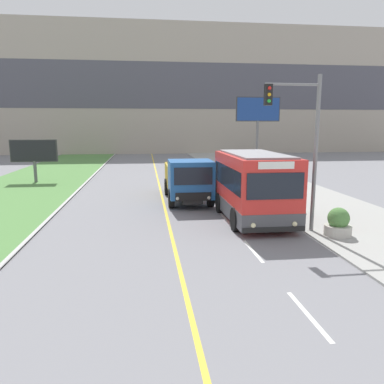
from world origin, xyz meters
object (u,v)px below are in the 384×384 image
Objects in this scene: traffic_light_mast at (302,135)px; billboard_large at (258,113)px; city_bus at (254,187)px; dump_truck at (188,181)px; billboard_small at (34,152)px; planter_round_second at (293,201)px; planter_round_third at (268,187)px; planter_round_near at (338,223)px.

billboard_large reaches higher than traffic_light_mast.
traffic_light_mast reaches higher than city_bus.
billboard_small reaches higher than dump_truck.
city_bus is at bearing 120.14° from traffic_light_mast.
planter_round_second is at bearing -37.57° from billboard_small.
dump_truck is 5.37m from planter_round_third.
traffic_light_mast is at bearing 148.21° from planter_round_near.
planter_round_third is (0.03, 8.77, 0.01)m from planter_round_near.
planter_round_third reaches higher than planter_round_second.
city_bus is 5.21× the size of planter_round_second.
billboard_large is 18.61m from planter_round_second.
dump_truck is 6.10× the size of planter_round_second.
billboard_large is at bearing 15.38° from billboard_small.
billboard_large reaches higher than dump_truck.
planter_round_second is (15.99, -12.30, -1.78)m from billboard_small.
planter_round_near is 0.97× the size of planter_round_third.
billboard_large reaches higher than planter_round_second.
billboard_small is 20.26m from planter_round_second.
billboard_large is at bearing 77.72° from traffic_light_mast.
planter_round_near is 4.39m from planter_round_second.
planter_round_near is (-3.28, -22.01, -4.94)m from billboard_large.
planter_round_third is (5.15, 1.35, -0.69)m from dump_truck.
city_bus is 5.03× the size of planter_round_third.
city_bus is 4.09m from planter_round_near.
dump_truck is 0.97× the size of billboard_large.
city_bus is 5.17× the size of planter_round_near.
planter_round_third is at bearing 80.27° from traffic_light_mast.
billboard_large is at bearing 60.06° from dump_truck.
planter_round_second is at bearing -31.09° from dump_truck.
billboard_large is (4.61, 21.19, 1.48)m from traffic_light_mast.
traffic_light_mast is (1.26, -2.17, 2.43)m from city_bus.
dump_truck is at bearing 148.91° from planter_round_second.
dump_truck is (-2.53, 4.43, -0.33)m from city_bus.
billboard_small is 3.11× the size of planter_round_second.
planter_round_second is at bearing 28.98° from city_bus.
billboard_large is 22.80m from planter_round_near.
traffic_light_mast is at bearing -99.73° from planter_round_third.
city_bus reaches higher than planter_round_second.
city_bus reaches higher than planter_round_third.
planter_round_near is at bearing -31.79° from traffic_light_mast.
dump_truck reaches higher than planter_round_second.
billboard_large reaches higher than planter_round_near.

